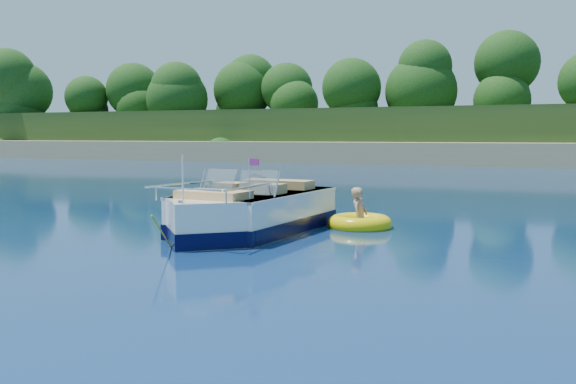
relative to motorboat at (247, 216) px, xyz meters
name	(u,v)px	position (x,y,z in m)	size (l,w,h in m)	color
ground	(285,283)	(2.43, -3.77, -0.37)	(160.00, 160.00, 0.00)	#0A1D49
shoreline	(519,145)	(2.43, 60.01, 0.61)	(170.00, 59.00, 6.00)	#A0845D
treeline	(506,85)	(2.47, 37.25, 5.18)	(150.00, 7.12, 8.19)	black
motorboat	(247,216)	(0.00, 0.00, 0.00)	(2.33, 5.70, 1.90)	white
tow_tube	(360,223)	(1.92, 1.68, -0.27)	(1.75, 1.75, 0.37)	yellow
boy	(360,228)	(1.95, 1.58, -0.37)	(0.49, 0.32, 1.35)	tan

